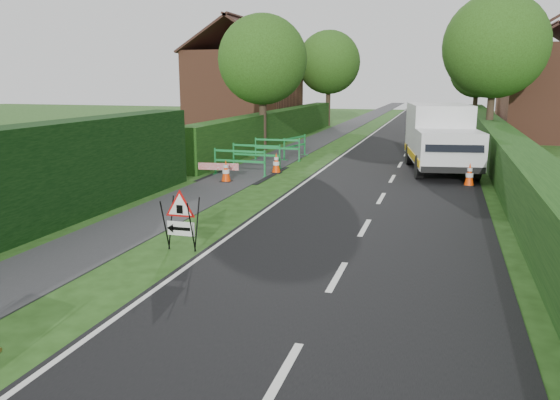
{
  "coord_description": "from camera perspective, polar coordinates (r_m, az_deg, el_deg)",
  "views": [
    {
      "loc": [
        4.2,
        -8.27,
        3.51
      ],
      "look_at": [
        0.65,
        3.54,
        0.79
      ],
      "focal_mm": 35.0,
      "sensor_mm": 36.0,
      "label": 1
    }
  ],
  "objects": [
    {
      "name": "traffic_cone_4",
      "position": [
        20.99,
        -0.4,
        3.89
      ],
      "size": [
        0.38,
        0.38,
        0.79
      ],
      "color": "black",
      "rests_on": "ground"
    },
    {
      "name": "tree_ne",
      "position": [
        30.39,
        21.6,
        14.73
      ],
      "size": [
        5.2,
        5.2,
        7.79
      ],
      "color": "#2D2116",
      "rests_on": "ground"
    },
    {
      "name": "ped_barrier_1",
      "position": [
        22.13,
        -2.49,
        4.94
      ],
      "size": [
        2.07,
        0.43,
        1.0
      ],
      "rotation": [
        0.0,
        0.0,
        -0.04
      ],
      "color": "#188539",
      "rests_on": "ground"
    },
    {
      "name": "redwhite_plank",
      "position": [
        19.96,
        -6.42,
        2.22
      ],
      "size": [
        1.49,
        0.24,
        0.25
      ],
      "primitive_type": "cube",
      "rotation": [
        0.0,
        0.0,
        0.13
      ],
      "color": "red",
      "rests_on": "ground"
    },
    {
      "name": "ped_barrier_3",
      "position": [
        25.14,
        1.56,
        5.85
      ],
      "size": [
        0.8,
        2.09,
        1.0
      ],
      "rotation": [
        0.0,
        0.0,
        1.35
      ],
      "color": "#188539",
      "rests_on": "ground"
    },
    {
      "name": "traffic_cone_1",
      "position": [
        22.24,
        17.72,
        3.78
      ],
      "size": [
        0.38,
        0.38,
        0.79
      ],
      "color": "black",
      "rests_on": "ground"
    },
    {
      "name": "works_van",
      "position": [
        22.24,
        16.43,
        6.39
      ],
      "size": [
        3.07,
        5.91,
        2.57
      ],
      "rotation": [
        0.0,
        0.0,
        0.16
      ],
      "color": "silver",
      "rests_on": "ground"
    },
    {
      "name": "triangle_sign",
      "position": [
        11.45,
        -10.54,
        -1.63
      ],
      "size": [
        0.76,
        0.76,
        1.1
      ],
      "rotation": [
        0.0,
        0.0,
        0.01
      ],
      "color": "black",
      "rests_on": "ground"
    },
    {
      "name": "tree_nw",
      "position": [
        27.72,
        -1.85,
        14.43
      ],
      "size": [
        4.4,
        4.4,
        6.7
      ],
      "color": "#2D2116",
      "rests_on": "ground"
    },
    {
      "name": "road_surface",
      "position": [
        43.44,
        14.56,
        7.41
      ],
      "size": [
        6.0,
        90.0,
        0.02
      ],
      "primitive_type": "cube",
      "color": "black",
      "rests_on": "ground"
    },
    {
      "name": "house_east_b",
      "position": [
        50.87,
        26.02,
        10.51
      ],
      "size": [
        7.5,
        7.4,
        7.88
      ],
      "color": "brown",
      "rests_on": "ground"
    },
    {
      "name": "hedge_west_far",
      "position": [
        31.83,
        -0.17,
        6.1
      ],
      "size": [
        1.0,
        24.0,
        1.8
      ],
      "primitive_type": "cube",
      "color": "#14380F",
      "rests_on": "ground"
    },
    {
      "name": "traffic_cone_2",
      "position": [
        23.73,
        17.54,
        4.31
      ],
      "size": [
        0.38,
        0.38,
        0.79
      ],
      "color": "black",
      "rests_on": "ground"
    },
    {
      "name": "tree_fw",
      "position": [
        43.19,
        5.13,
        14.13
      ],
      "size": [
        4.8,
        4.8,
        7.24
      ],
      "color": "#2D2116",
      "rests_on": "ground"
    },
    {
      "name": "house_west",
      "position": [
        40.82,
        -3.7,
        11.54
      ],
      "size": [
        7.5,
        7.4,
        7.88
      ],
      "color": "brown",
      "rests_on": "ground"
    },
    {
      "name": "tree_fe",
      "position": [
        46.33,
        19.95,
        12.59
      ],
      "size": [
        4.2,
        4.2,
        6.33
      ],
      "color": "#2D2116",
      "rests_on": "ground"
    },
    {
      "name": "footpath",
      "position": [
        44.0,
        7.33,
        7.76
      ],
      "size": [
        2.0,
        90.0,
        0.02
      ],
      "primitive_type": "cube",
      "color": "#2D2D30",
      "rests_on": "ground"
    },
    {
      "name": "traffic_cone_0",
      "position": [
        19.47,
        19.19,
        2.52
      ],
      "size": [
        0.38,
        0.38,
        0.79
      ],
      "color": "black",
      "rests_on": "ground"
    },
    {
      "name": "hedge_east",
      "position": [
        24.63,
        21.95,
        3.34
      ],
      "size": [
        1.2,
        50.0,
        1.5
      ],
      "primitive_type": "cube",
      "color": "#14380F",
      "rests_on": "ground"
    },
    {
      "name": "ground",
      "position": [
        9.91,
        -9.64,
        -8.48
      ],
      "size": [
        120.0,
        120.0,
        0.0
      ],
      "primitive_type": "plane",
      "color": "#1F4012",
      "rests_on": "ground"
    },
    {
      "name": "ped_barrier_2",
      "position": [
        24.28,
        -0.29,
        5.62
      ],
      "size": [
        2.07,
        0.44,
        1.0
      ],
      "rotation": [
        0.0,
        0.0,
        0.04
      ],
      "color": "#188539",
      "rests_on": "ground"
    },
    {
      "name": "traffic_cone_3",
      "position": [
        19.21,
        -5.67,
        3.03
      ],
      "size": [
        0.38,
        0.38,
        0.79
      ],
      "color": "black",
      "rests_on": "ground"
    },
    {
      "name": "ped_barrier_0",
      "position": [
        20.44,
        -4.25,
        4.3
      ],
      "size": [
        2.07,
        0.42,
        1.0
      ],
      "rotation": [
        0.0,
        0.0,
        -0.03
      ],
      "color": "#188539",
      "rests_on": "ground"
    },
    {
      "name": "hatchback_car",
      "position": [
        32.52,
        14.86,
        6.77
      ],
      "size": [
        1.62,
        3.27,
        1.07
      ],
      "primitive_type": "imported",
      "rotation": [
        0.0,
        0.0,
        0.11
      ],
      "color": "white",
      "rests_on": "ground"
    }
  ]
}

